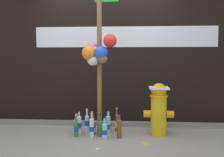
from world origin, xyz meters
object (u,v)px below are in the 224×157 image
fire_hydrant (159,108)px  bottle_3 (117,122)px  bottle_7 (119,128)px  bottle_10 (105,131)px  bottle_0 (93,128)px  bottle_11 (77,125)px  bottle_1 (92,127)px  bottle_6 (76,128)px  bottle_4 (108,126)px  bottle_5 (79,125)px  bottle_2 (108,125)px  bottle_8 (100,127)px  bottle_9 (87,123)px  memorial_post (98,39)px

fire_hydrant → bottle_3: bearing=166.1°
bottle_7 → bottle_10: 0.24m
bottle_0 → bottle_11: 0.30m
bottle_1 → fire_hydrant: bearing=11.7°
fire_hydrant → bottle_1: 1.11m
bottle_0 → bottle_6: (-0.25, -0.15, 0.03)m
bottle_10 → bottle_11: bottle_10 is taller
bottle_1 → bottle_4: bottle_1 is taller
bottle_1 → bottle_7: (0.43, 0.03, -0.01)m
bottle_1 → bottle_7: 0.43m
fire_hydrant → bottle_5: fire_hydrant is taller
fire_hydrant → bottle_2: bearing=-177.8°
bottle_0 → bottle_10: 0.32m
bottle_5 → bottle_8: (0.35, -0.05, -0.02)m
bottle_4 → bottle_6: bearing=-149.2°
bottle_4 → bottle_8: 0.26m
fire_hydrant → bottle_11: (-1.34, 0.03, -0.30)m
bottle_7 → bottle_9: (-0.54, 0.22, 0.01)m
bottle_2 → bottle_3: (0.12, 0.20, -0.01)m
bottle_2 → bottle_10: (-0.03, -0.25, -0.03)m
bottle_4 → bottle_2: bearing=-82.4°
bottle_5 → bottle_9: bottle_9 is taller
bottle_2 → bottle_7: 0.25m
bottle_3 → bottle_11: bottle_3 is taller
bottle_1 → bottle_6: (-0.26, 0.03, -0.03)m
bottle_0 → bottle_10: bottle_10 is taller
memorial_post → bottle_5: size_ratio=6.88×
bottle_6 → bottle_9: size_ratio=0.86×
bottle_4 → bottle_9: bearing=-168.2°
bottle_10 → bottle_0: bearing=131.0°
memorial_post → bottle_1: memorial_post is taller
bottle_8 → bottle_9: size_ratio=0.88×
bottle_9 → bottle_10: bottle_9 is taller
bottle_2 → bottle_6: 0.52m
bottle_0 → bottle_2: (0.24, 0.01, 0.06)m
bottle_1 → bottle_4: 0.39m
memorial_post → bottle_4: memorial_post is taller
bottle_3 → bottle_7: bearing=-80.0°
bottle_4 → bottle_10: bearing=-92.1°
bottle_11 → bottle_10: bearing=-32.1°
memorial_post → bottle_3: size_ratio=6.82×
fire_hydrant → bottle_6: size_ratio=2.42×
bottle_5 → bottle_8: size_ratio=1.10×
memorial_post → bottle_5: bearing=179.9°
memorial_post → bottle_8: memorial_post is taller
bottle_0 → bottle_3: (0.37, 0.21, 0.04)m
bottle_4 → bottle_10: bottle_10 is taller
bottle_0 → bottle_11: bearing=166.0°
fire_hydrant → bottle_1: fire_hydrant is taller
bottle_10 → bottle_11: size_ratio=1.01×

